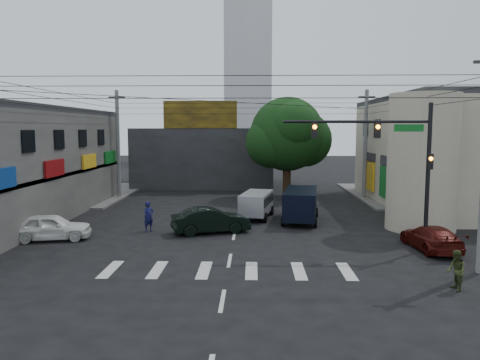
{
  "coord_description": "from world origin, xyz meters",
  "views": [
    {
      "loc": [
        1.06,
        -23.69,
        5.97
      ],
      "look_at": [
        0.28,
        4.0,
        2.92
      ],
      "focal_mm": 35.0,
      "sensor_mm": 36.0,
      "label": 1
    }
  ],
  "objects_px": {
    "silver_minivan": "(256,205)",
    "street_tree": "(287,134)",
    "dark_sedan": "(211,220)",
    "utility_pole_far_right": "(365,145)",
    "navy_van": "(301,206)",
    "traffic_gantry": "(394,152)",
    "white_compact": "(51,227)",
    "traffic_officer": "(149,217)",
    "maroon_sedan": "(431,238)",
    "pedestrian_olive": "(456,271)",
    "utility_pole_far_left": "(118,145)"
  },
  "relations": [
    {
      "from": "pedestrian_olive",
      "to": "utility_pole_far_left",
      "type": "bearing_deg",
      "value": -139.63
    },
    {
      "from": "utility_pole_far_left",
      "to": "white_compact",
      "type": "bearing_deg",
      "value": -87.45
    },
    {
      "from": "utility_pole_far_left",
      "to": "navy_van",
      "type": "height_order",
      "value": "utility_pole_far_left"
    },
    {
      "from": "maroon_sedan",
      "to": "pedestrian_olive",
      "type": "relative_size",
      "value": 2.87
    },
    {
      "from": "traffic_gantry",
      "to": "white_compact",
      "type": "xyz_separation_m",
      "value": [
        -17.64,
        1.7,
        -4.12
      ]
    },
    {
      "from": "maroon_sedan",
      "to": "silver_minivan",
      "type": "xyz_separation_m",
      "value": [
        -8.56,
        8.09,
        0.24
      ]
    },
    {
      "from": "dark_sedan",
      "to": "silver_minivan",
      "type": "distance_m",
      "value": 5.29
    },
    {
      "from": "utility_pole_far_right",
      "to": "traffic_officer",
      "type": "xyz_separation_m",
      "value": [
        -15.51,
        -13.09,
        -3.72
      ]
    },
    {
      "from": "dark_sedan",
      "to": "maroon_sedan",
      "type": "relative_size",
      "value": 1.08
    },
    {
      "from": "street_tree",
      "to": "navy_van",
      "type": "xyz_separation_m",
      "value": [
        0.13,
        -10.83,
        -4.45
      ]
    },
    {
      "from": "maroon_sedan",
      "to": "pedestrian_olive",
      "type": "bearing_deg",
      "value": 72.31
    },
    {
      "from": "silver_minivan",
      "to": "traffic_gantry",
      "type": "bearing_deg",
      "value": -130.56
    },
    {
      "from": "maroon_sedan",
      "to": "silver_minivan",
      "type": "relative_size",
      "value": 1.04
    },
    {
      "from": "dark_sedan",
      "to": "white_compact",
      "type": "relative_size",
      "value": 1.06
    },
    {
      "from": "utility_pole_far_left",
      "to": "maroon_sedan",
      "type": "relative_size",
      "value": 2.1
    },
    {
      "from": "street_tree",
      "to": "pedestrian_olive",
      "type": "distance_m",
      "value": 24.62
    },
    {
      "from": "street_tree",
      "to": "traffic_gantry",
      "type": "bearing_deg",
      "value": -78.01
    },
    {
      "from": "utility_pole_far_left",
      "to": "traffic_officer",
      "type": "xyz_separation_m",
      "value": [
        5.49,
        -13.09,
        -3.72
      ]
    },
    {
      "from": "traffic_gantry",
      "to": "pedestrian_olive",
      "type": "bearing_deg",
      "value": -82.72
    },
    {
      "from": "street_tree",
      "to": "dark_sedan",
      "type": "height_order",
      "value": "street_tree"
    },
    {
      "from": "navy_van",
      "to": "utility_pole_far_left",
      "type": "bearing_deg",
      "value": 64.71
    },
    {
      "from": "silver_minivan",
      "to": "street_tree",
      "type": "bearing_deg",
      "value": -4.6
    },
    {
      "from": "utility_pole_far_right",
      "to": "maroon_sedan",
      "type": "bearing_deg",
      "value": -92.26
    },
    {
      "from": "utility_pole_far_left",
      "to": "navy_van",
      "type": "distance_m",
      "value": 17.99
    },
    {
      "from": "navy_van",
      "to": "traffic_officer",
      "type": "relative_size",
      "value": 3.04
    },
    {
      "from": "traffic_gantry",
      "to": "white_compact",
      "type": "relative_size",
      "value": 1.62
    },
    {
      "from": "dark_sedan",
      "to": "maroon_sedan",
      "type": "distance_m",
      "value": 11.74
    },
    {
      "from": "maroon_sedan",
      "to": "traffic_officer",
      "type": "height_order",
      "value": "traffic_officer"
    },
    {
      "from": "utility_pole_far_right",
      "to": "traffic_officer",
      "type": "bearing_deg",
      "value": -139.84
    },
    {
      "from": "street_tree",
      "to": "navy_van",
      "type": "height_order",
      "value": "street_tree"
    },
    {
      "from": "street_tree",
      "to": "pedestrian_olive",
      "type": "relative_size",
      "value": 5.7
    },
    {
      "from": "white_compact",
      "to": "silver_minivan",
      "type": "bearing_deg",
      "value": -71.29
    },
    {
      "from": "dark_sedan",
      "to": "pedestrian_olive",
      "type": "relative_size",
      "value": 3.08
    },
    {
      "from": "street_tree",
      "to": "silver_minivan",
      "type": "relative_size",
      "value": 2.06
    },
    {
      "from": "street_tree",
      "to": "pedestrian_olive",
      "type": "bearing_deg",
      "value": -79.13
    },
    {
      "from": "utility_pole_far_right",
      "to": "utility_pole_far_left",
      "type": "bearing_deg",
      "value": 180.0
    },
    {
      "from": "white_compact",
      "to": "silver_minivan",
      "type": "distance_m",
      "value": 12.88
    },
    {
      "from": "street_tree",
      "to": "dark_sedan",
      "type": "xyz_separation_m",
      "value": [
        -5.36,
        -14.34,
        -4.74
      ]
    },
    {
      "from": "silver_minivan",
      "to": "pedestrian_olive",
      "type": "height_order",
      "value": "silver_minivan"
    },
    {
      "from": "utility_pole_far_right",
      "to": "navy_van",
      "type": "distance_m",
      "value": 12.25
    },
    {
      "from": "utility_pole_far_left",
      "to": "maroon_sedan",
      "type": "distance_m",
      "value": 26.71
    },
    {
      "from": "traffic_gantry",
      "to": "silver_minivan",
      "type": "relative_size",
      "value": 1.7
    },
    {
      "from": "white_compact",
      "to": "pedestrian_olive",
      "type": "relative_size",
      "value": 2.91
    },
    {
      "from": "traffic_officer",
      "to": "pedestrian_olive",
      "type": "xyz_separation_m",
      "value": [
        13.56,
        -9.64,
        -0.12
      ]
    },
    {
      "from": "traffic_officer",
      "to": "pedestrian_olive",
      "type": "distance_m",
      "value": 16.64
    },
    {
      "from": "traffic_gantry",
      "to": "pedestrian_olive",
      "type": "height_order",
      "value": "traffic_gantry"
    },
    {
      "from": "street_tree",
      "to": "traffic_officer",
      "type": "relative_size",
      "value": 4.92
    },
    {
      "from": "dark_sedan",
      "to": "utility_pole_far_right",
      "type": "bearing_deg",
      "value": -60.41
    },
    {
      "from": "maroon_sedan",
      "to": "traffic_officer",
      "type": "distance_m",
      "value": 15.31
    },
    {
      "from": "silver_minivan",
      "to": "white_compact",
      "type": "bearing_deg",
      "value": 131.52
    }
  ]
}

